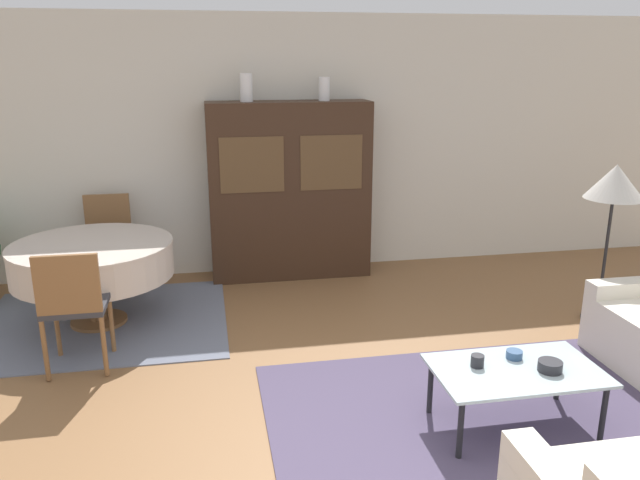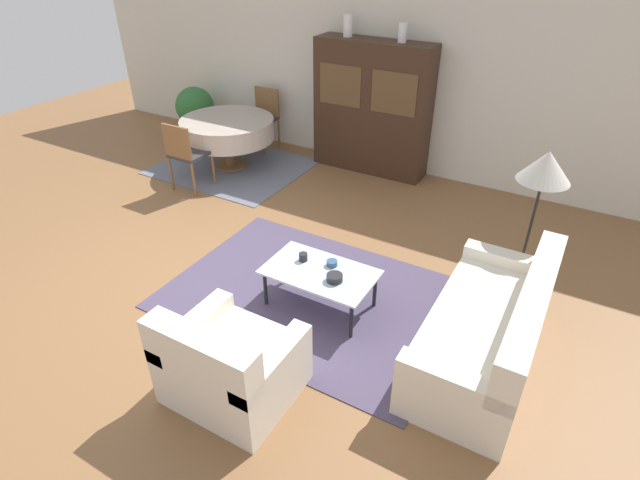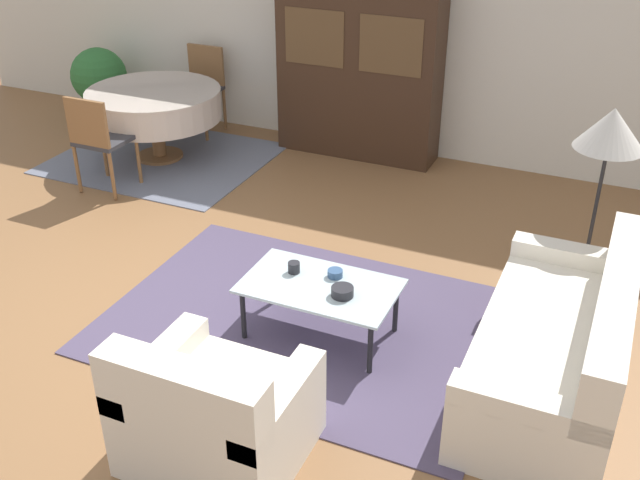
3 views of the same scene
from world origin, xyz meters
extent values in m
plane|color=brown|center=(0.00, 0.00, 0.00)|extent=(14.00, 14.00, 0.00)
cube|color=beige|center=(0.00, 3.63, 1.35)|extent=(10.00, 0.06, 2.70)
cube|color=#4C425B|center=(1.07, 0.29, 0.01)|extent=(2.76, 2.00, 0.01)
cube|color=slate|center=(-1.56, 2.37, 0.01)|extent=(2.13, 1.78, 0.01)
cube|color=silver|center=(2.71, 1.12, 0.51)|extent=(0.82, 0.16, 0.12)
cylinder|color=black|center=(0.76, -0.04, 0.20)|extent=(0.04, 0.04, 0.38)
cylinder|color=black|center=(1.67, -0.04, 0.20)|extent=(0.04, 0.04, 0.38)
cylinder|color=black|center=(0.76, 0.46, 0.20)|extent=(0.04, 0.04, 0.38)
cylinder|color=black|center=(1.67, 0.46, 0.20)|extent=(0.04, 0.04, 0.38)
cube|color=silver|center=(1.21, 0.21, 0.40)|extent=(1.03, 0.61, 0.02)
cube|color=#382316|center=(0.24, 3.36, 0.92)|extent=(1.66, 0.43, 1.84)
cube|color=brown|center=(-0.16, 3.14, 1.24)|extent=(0.63, 0.01, 0.55)
cube|color=brown|center=(0.64, 3.14, 1.24)|extent=(0.63, 0.01, 0.55)
cylinder|color=brown|center=(-1.60, 2.38, 0.03)|extent=(0.48, 0.48, 0.03)
cylinder|color=brown|center=(-1.60, 2.38, 0.22)|extent=(0.14, 0.14, 0.43)
cylinder|color=beige|center=(-1.60, 2.38, 0.59)|extent=(1.35, 1.35, 0.30)
cylinder|color=beige|center=(-1.60, 2.38, 0.72)|extent=(1.36, 1.36, 0.03)
cylinder|color=brown|center=(-1.80, 1.77, 0.24)|extent=(0.04, 0.04, 0.47)
cylinder|color=brown|center=(-1.40, 1.77, 0.24)|extent=(0.04, 0.04, 0.47)
cylinder|color=brown|center=(-1.80, 1.36, 0.24)|extent=(0.04, 0.04, 0.47)
cylinder|color=brown|center=(-1.40, 1.36, 0.24)|extent=(0.04, 0.04, 0.47)
cube|color=#333338|center=(-1.60, 1.56, 0.50)|extent=(0.44, 0.44, 0.04)
cube|color=brown|center=(-1.60, 1.36, 0.73)|extent=(0.44, 0.04, 0.43)
cylinder|color=brown|center=(-1.40, 2.99, 0.24)|extent=(0.04, 0.04, 0.47)
cylinder|color=brown|center=(-1.80, 2.99, 0.24)|extent=(0.04, 0.04, 0.47)
cylinder|color=brown|center=(-1.40, 3.40, 0.24)|extent=(0.04, 0.04, 0.47)
cylinder|color=brown|center=(-1.80, 3.40, 0.24)|extent=(0.04, 0.04, 0.47)
cube|color=#333338|center=(-1.60, 3.19, 0.50)|extent=(0.44, 0.44, 0.04)
cube|color=brown|center=(-1.60, 3.39, 0.73)|extent=(0.44, 0.04, 0.43)
cylinder|color=black|center=(2.77, 1.65, 0.01)|extent=(0.28, 0.28, 0.02)
cylinder|color=black|center=(2.77, 1.65, 0.58)|extent=(0.03, 0.03, 1.11)
cone|color=beige|center=(2.77, 1.65, 1.25)|extent=(0.48, 0.48, 0.29)
cylinder|color=#232328|center=(0.99, 0.28, 0.45)|extent=(0.08, 0.08, 0.08)
cylinder|color=#232328|center=(1.40, 0.15, 0.44)|extent=(0.15, 0.15, 0.06)
cylinder|color=#33517A|center=(1.26, 0.35, 0.43)|extent=(0.10, 0.10, 0.05)
cylinder|color=white|center=(-0.17, 3.36, 1.97)|extent=(0.12, 0.12, 0.27)
cylinder|color=white|center=(0.61, 3.36, 1.95)|extent=(0.11, 0.11, 0.23)
camera|label=1|loc=(-0.62, -2.97, 2.25)|focal=35.00mm
camera|label=2|loc=(3.08, -3.03, 3.12)|focal=28.00mm
camera|label=3|loc=(2.92, -3.62, 3.09)|focal=42.00mm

